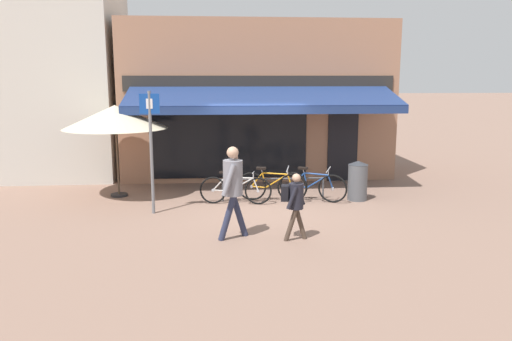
# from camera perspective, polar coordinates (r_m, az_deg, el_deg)

# --- Properties ---
(ground_plane) EXTENTS (160.00, 160.00, 0.00)m
(ground_plane) POSITION_cam_1_polar(r_m,az_deg,el_deg) (11.96, 0.63, -4.27)
(ground_plane) COLOR #846656
(shop_front) EXTENTS (8.20, 4.85, 4.74)m
(shop_front) POSITION_cam_1_polar(r_m,az_deg,el_deg) (16.01, 0.01, 8.11)
(shop_front) COLOR #9E7056
(shop_front) RESTS_ON ground_plane
(bike_rack_rail) EXTENTS (2.66, 0.04, 0.57)m
(bike_rack_rail) POSITION_cam_1_polar(r_m,az_deg,el_deg) (12.60, 2.00, -1.36)
(bike_rack_rail) COLOR #47494F
(bike_rack_rail) RESTS_ON ground_plane
(bicycle_silver) EXTENTS (1.78, 0.52, 0.82)m
(bicycle_silver) POSITION_cam_1_polar(r_m,az_deg,el_deg) (12.27, -2.38, -2.16)
(bicycle_silver) COLOR black
(bicycle_silver) RESTS_ON ground_plane
(bicycle_orange) EXTENTS (1.74, 0.69, 0.90)m
(bicycle_orange) POSITION_cam_1_polar(r_m,az_deg,el_deg) (12.46, 1.79, -1.80)
(bicycle_orange) COLOR black
(bicycle_orange) RESTS_ON ground_plane
(bicycle_blue) EXTENTS (1.62, 0.86, 0.88)m
(bicycle_blue) POSITION_cam_1_polar(r_m,az_deg,el_deg) (12.56, 6.50, -1.79)
(bicycle_blue) COLOR black
(bicycle_blue) RESTS_ON ground_plane
(pedestrian_adult) EXTENTS (0.61, 0.65, 1.81)m
(pedestrian_adult) POSITION_cam_1_polar(r_m,az_deg,el_deg) (9.51, -2.66, -1.36)
(pedestrian_adult) COLOR #282D47
(pedestrian_adult) RESTS_ON ground_plane
(pedestrian_child) EXTENTS (0.54, 0.39, 1.31)m
(pedestrian_child) POSITION_cam_1_polar(r_m,az_deg,el_deg) (9.49, 4.41, -3.25)
(pedestrian_child) COLOR #47382D
(pedestrian_child) RESTS_ON ground_plane
(litter_bin) EXTENTS (0.50, 0.50, 1.01)m
(litter_bin) POSITION_cam_1_polar(r_m,az_deg,el_deg) (12.85, 11.54, -1.11)
(litter_bin) COLOR #515459
(litter_bin) RESTS_ON ground_plane
(parking_sign) EXTENTS (0.44, 0.07, 2.78)m
(parking_sign) POSITION_cam_1_polar(r_m,az_deg,el_deg) (11.40, -11.92, 3.38)
(parking_sign) COLOR slate
(parking_sign) RESTS_ON ground_plane
(cafe_parasol) EXTENTS (2.64, 2.64, 2.38)m
(cafe_parasol) POSITION_cam_1_polar(r_m,az_deg,el_deg) (13.28, -15.80, 5.90)
(cafe_parasol) COLOR #4C3D2D
(cafe_parasol) RESTS_ON ground_plane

